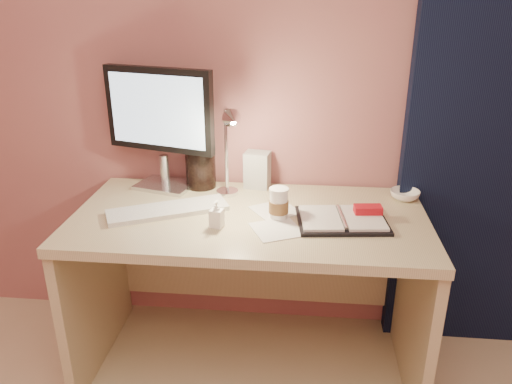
# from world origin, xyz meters

# --- Properties ---
(room) EXTENTS (3.50, 3.50, 3.50)m
(room) POSITION_xyz_m (0.95, 1.69, 1.14)
(room) COLOR #C6B28E
(room) RESTS_ON ground
(desk) EXTENTS (1.40, 0.70, 0.73)m
(desk) POSITION_xyz_m (0.00, 1.45, 0.50)
(desk) COLOR #C4B78B
(desk) RESTS_ON ground
(monitor) EXTENTS (0.49, 0.24, 0.53)m
(monitor) POSITION_xyz_m (-0.41, 1.64, 1.05)
(monitor) COLOR silver
(monitor) RESTS_ON desk
(keyboard) EXTENTS (0.49, 0.33, 0.02)m
(keyboard) POSITION_xyz_m (-0.33, 1.37, 0.74)
(keyboard) COLOR silver
(keyboard) RESTS_ON desk
(planner) EXTENTS (0.36, 0.29, 0.05)m
(planner) POSITION_xyz_m (0.37, 1.36, 0.74)
(planner) COLOR black
(planner) RESTS_ON desk
(paper_a) EXTENTS (0.22, 0.22, 0.00)m
(paper_a) POSITION_xyz_m (0.12, 1.26, 0.73)
(paper_a) COLOR silver
(paper_a) RESTS_ON desk
(paper_b) EXTENTS (0.19, 0.19, 0.00)m
(paper_b) POSITION_xyz_m (0.33, 1.38, 0.73)
(paper_b) COLOR silver
(paper_b) RESTS_ON desk
(paper_c) EXTENTS (0.23, 0.23, 0.00)m
(paper_c) POSITION_xyz_m (0.10, 1.43, 0.73)
(paper_c) COLOR silver
(paper_c) RESTS_ON desk
(coffee_cup) EXTENTS (0.08, 0.08, 0.12)m
(coffee_cup) POSITION_xyz_m (0.12, 1.37, 0.79)
(coffee_cup) COLOR white
(coffee_cup) RESTS_ON desk
(bowl) EXTENTS (0.15, 0.15, 0.04)m
(bowl) POSITION_xyz_m (0.64, 1.60, 0.75)
(bowl) COLOR white
(bowl) RESTS_ON desk
(lotion_bottle) EXTENTS (0.06, 0.06, 0.10)m
(lotion_bottle) POSITION_xyz_m (-0.11, 1.27, 0.78)
(lotion_bottle) COLOR white
(lotion_bottle) RESTS_ON desk
(dark_jar) EXTENTS (0.13, 0.13, 0.19)m
(dark_jar) POSITION_xyz_m (-0.25, 1.66, 0.82)
(dark_jar) COLOR black
(dark_jar) RESTS_ON desk
(product_box) EXTENTS (0.12, 0.10, 0.16)m
(product_box) POSITION_xyz_m (0.00, 1.69, 0.81)
(product_box) COLOR beige
(product_box) RESTS_ON desk
(desk_lamp) EXTENTS (0.15, 0.25, 0.41)m
(desk_lamp) POSITION_xyz_m (-0.15, 1.49, 0.98)
(desk_lamp) COLOR silver
(desk_lamp) RESTS_ON desk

